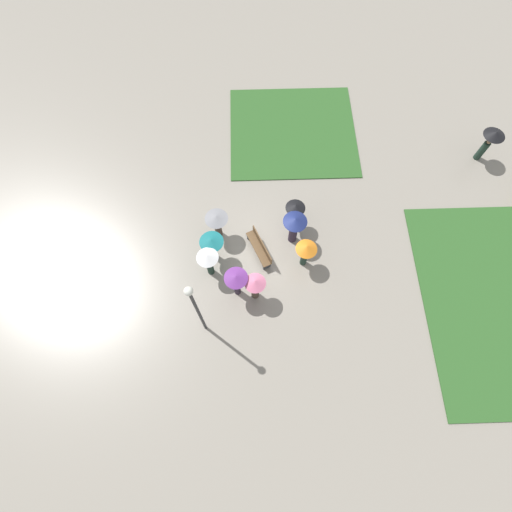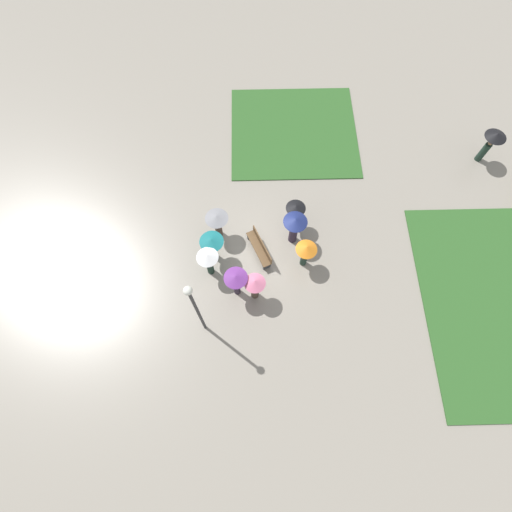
% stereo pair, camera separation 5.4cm
% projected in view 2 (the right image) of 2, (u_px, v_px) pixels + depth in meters
% --- Properties ---
extents(ground_plane, '(90.00, 90.00, 0.00)m').
position_uv_depth(ground_plane, '(264.00, 246.00, 18.91)').
color(ground_plane, gray).
extents(lawn_patch_near, '(6.20, 6.75, 0.06)m').
position_uv_depth(lawn_patch_near, '(294.00, 132.00, 21.64)').
color(lawn_patch_near, '#2D5B26').
rests_on(lawn_patch_near, ground_plane).
extents(park_bench, '(1.93, 1.16, 0.90)m').
position_uv_depth(park_bench, '(260.00, 247.00, 18.35)').
color(park_bench, brown).
rests_on(park_bench, ground_plane).
extents(lamp_post, '(0.32, 0.32, 5.05)m').
position_uv_depth(lamp_post, '(195.00, 306.00, 14.41)').
color(lamp_post, '#2D2D30').
rests_on(lamp_post, ground_plane).
extents(crowd_person_purple, '(1.01, 1.01, 1.94)m').
position_uv_depth(crowd_person_purple, '(236.00, 281.00, 16.69)').
color(crowd_person_purple, '#2D2333').
rests_on(crowd_person_purple, ground_plane).
extents(crowd_person_teal, '(1.07, 1.07, 1.80)m').
position_uv_depth(crowd_person_teal, '(212.00, 243.00, 17.41)').
color(crowd_person_teal, '#1E3328').
rests_on(crowd_person_teal, ground_plane).
extents(crowd_person_grey, '(1.05, 1.05, 1.74)m').
position_uv_depth(crowd_person_grey, '(217.00, 221.00, 18.01)').
color(crowd_person_grey, '#47382D').
rests_on(crowd_person_grey, ground_plane).
extents(crowd_person_navy, '(1.08, 1.08, 1.96)m').
position_uv_depth(crowd_person_navy, '(295.00, 226.00, 17.83)').
color(crowd_person_navy, '#2D2333').
rests_on(crowd_person_navy, ground_plane).
extents(crowd_person_orange, '(0.94, 0.94, 1.78)m').
position_uv_depth(crowd_person_orange, '(306.00, 251.00, 17.32)').
color(crowd_person_orange, '#1E3328').
rests_on(crowd_person_orange, ground_plane).
extents(crowd_person_pink, '(0.91, 0.91, 1.84)m').
position_uv_depth(crowd_person_pink, '(255.00, 285.00, 16.74)').
color(crowd_person_pink, '#47382D').
rests_on(crowd_person_pink, ground_plane).
extents(crowd_person_black, '(0.91, 0.91, 1.79)m').
position_uv_depth(crowd_person_black, '(295.00, 212.00, 18.29)').
color(crowd_person_black, '#2D2333').
rests_on(crowd_person_black, ground_plane).
extents(crowd_person_white, '(0.96, 0.96, 1.88)m').
position_uv_depth(crowd_person_white, '(208.00, 260.00, 17.12)').
color(crowd_person_white, '#1E3328').
rests_on(crowd_person_white, ground_plane).
extents(lone_walker_mid_plaza, '(1.05, 1.05, 1.98)m').
position_uv_depth(lone_walker_mid_plaza, '(492.00, 141.00, 19.63)').
color(lone_walker_mid_plaza, '#1E3328').
rests_on(lone_walker_mid_plaza, ground_plane).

